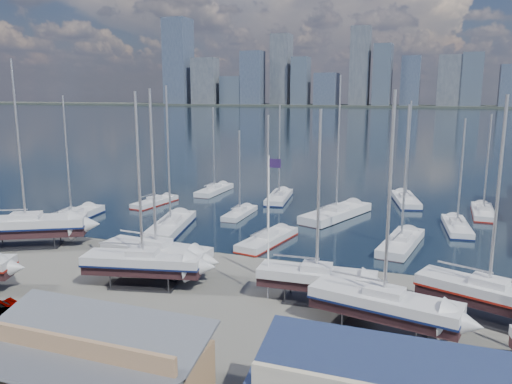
% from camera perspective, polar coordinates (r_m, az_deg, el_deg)
% --- Properties ---
extents(ground, '(1400.00, 1400.00, 0.00)m').
position_cam_1_polar(ground, '(41.30, -5.34, -11.55)').
color(ground, '#605E59').
rests_on(ground, ground).
extents(water, '(1400.00, 600.00, 0.40)m').
position_cam_1_polar(water, '(345.13, 17.30, 8.07)').
color(water, '#182537').
rests_on(water, ground).
extents(far_shore, '(1400.00, 80.00, 2.20)m').
position_cam_1_polar(far_shore, '(604.77, 18.56, 9.26)').
color(far_shore, '#2D332D').
rests_on(far_shore, ground).
extents(skyline, '(639.14, 43.80, 107.69)m').
position_cam_1_polar(skyline, '(599.06, 18.01, 12.92)').
color(skyline, '#475166').
rests_on(skyline, far_shore).
extents(shed_grey, '(12.60, 8.40, 4.17)m').
position_cam_1_polar(shed_grey, '(28.25, -20.13, -18.78)').
color(shed_grey, '#8C6B4C').
rests_on(shed_grey, ground).
extents(sailboat_cradle_0, '(12.27, 8.77, 19.32)m').
position_cam_1_polar(sailboat_cradle_0, '(57.85, -24.76, -3.53)').
color(sailboat_cradle_0, '#2D2D33').
rests_on(sailboat_cradle_0, ground).
extents(sailboat_cradle_2, '(10.19, 3.46, 16.35)m').
position_cam_1_polar(sailboat_cradle_2, '(45.32, -11.33, -6.81)').
color(sailboat_cradle_2, '#2D2D33').
rests_on(sailboat_cradle_2, ground).
extents(sailboat_cradle_3, '(10.35, 4.87, 16.12)m').
position_cam_1_polar(sailboat_cradle_3, '(42.98, -12.79, -7.90)').
color(sailboat_cradle_3, '#2D2D33').
rests_on(sailboat_cradle_3, ground).
extents(sailboat_cradle_4, '(9.14, 2.94, 14.84)m').
position_cam_1_polar(sailboat_cradle_4, '(39.17, 6.94, -9.70)').
color(sailboat_cradle_4, '#2D2D33').
rests_on(sailboat_cradle_4, ground).
extents(sailboat_cradle_5, '(10.38, 4.80, 16.18)m').
position_cam_1_polar(sailboat_cradle_5, '(35.24, 14.39, -12.33)').
color(sailboat_cradle_5, '#2D2D33').
rests_on(sailboat_cradle_5, ground).
extents(sailboat_cradle_6, '(10.16, 6.07, 15.88)m').
position_cam_1_polar(sailboat_cradle_6, '(39.42, 25.02, -10.51)').
color(sailboat_cradle_6, '#2D2D33').
rests_on(sailboat_cradle_6, ground).
extents(sailboat_moored_0, '(4.23, 11.25, 16.42)m').
position_cam_1_polar(sailboat_moored_0, '(67.46, -20.30, -2.89)').
color(sailboat_moored_0, black).
rests_on(sailboat_moored_0, water).
extents(sailboat_moored_1, '(3.42, 8.64, 12.56)m').
position_cam_1_polar(sailboat_moored_1, '(73.96, -11.48, -1.21)').
color(sailboat_moored_1, black).
rests_on(sailboat_moored_1, water).
extents(sailboat_moored_2, '(2.82, 9.57, 14.38)m').
position_cam_1_polar(sailboat_moored_2, '(81.23, -4.78, 0.10)').
color(sailboat_moored_2, black).
rests_on(sailboat_moored_2, water).
extents(sailboat_moored_3, '(5.83, 12.21, 17.59)m').
position_cam_1_polar(sailboat_moored_3, '(59.96, -9.71, -4.05)').
color(sailboat_moored_3, black).
rests_on(sailboat_moored_3, water).
extents(sailboat_moored_4, '(2.22, 7.83, 11.81)m').
position_cam_1_polar(sailboat_moored_4, '(65.85, -1.86, -2.50)').
color(sailboat_moored_4, black).
rests_on(sailboat_moored_4, water).
extents(sailboat_moored_5, '(4.04, 10.26, 14.93)m').
position_cam_1_polar(sailboat_moored_5, '(75.46, 2.65, -0.74)').
color(sailboat_moored_5, black).
rests_on(sailboat_moored_5, water).
extents(sailboat_moored_6, '(4.38, 9.96, 14.40)m').
position_cam_1_polar(sailboat_moored_6, '(54.03, 1.34, -5.61)').
color(sailboat_moored_6, black).
rests_on(sailboat_moored_6, water).
extents(sailboat_moored_7, '(7.66, 13.04, 19.02)m').
position_cam_1_polar(sailboat_moored_7, '(65.73, 9.14, -2.66)').
color(sailboat_moored_7, black).
rests_on(sailboat_moored_7, water).
extents(sailboat_moored_8, '(5.16, 10.82, 15.60)m').
position_cam_1_polar(sailboat_moored_8, '(76.75, 16.71, -1.01)').
color(sailboat_moored_8, black).
rests_on(sailboat_moored_8, water).
extents(sailboat_moored_9, '(4.42, 10.61, 15.54)m').
position_cam_1_polar(sailboat_moored_9, '(54.85, 16.25, -5.79)').
color(sailboat_moored_9, black).
rests_on(sailboat_moored_9, water).
extents(sailboat_moored_10, '(3.53, 9.43, 13.76)m').
position_cam_1_polar(sailboat_moored_10, '(63.74, 21.96, -3.81)').
color(sailboat_moored_10, black).
rests_on(sailboat_moored_10, water).
extents(sailboat_moored_11, '(2.74, 9.36, 13.93)m').
position_cam_1_polar(sailboat_moored_11, '(72.81, 24.50, -2.21)').
color(sailboat_moored_11, black).
rests_on(sailboat_moored_11, water).
extents(car_b, '(5.14, 3.29, 1.60)m').
position_cam_1_polar(car_b, '(38.29, -26.15, -13.31)').
color(car_b, gray).
rests_on(car_b, ground).
extents(car_c, '(3.25, 5.19, 1.34)m').
position_cam_1_polar(car_c, '(33.41, -15.02, -16.41)').
color(car_c, gray).
rests_on(car_c, ground).
extents(car_d, '(3.27, 5.41, 1.47)m').
position_cam_1_polar(car_d, '(29.43, 6.81, -20.02)').
color(car_d, gray).
rests_on(car_d, ground).
extents(flagpole, '(1.01, 0.12, 11.38)m').
position_cam_1_polar(flagpole, '(38.27, 1.54, -3.05)').
color(flagpole, white).
rests_on(flagpole, ground).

